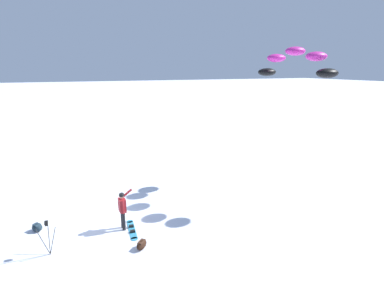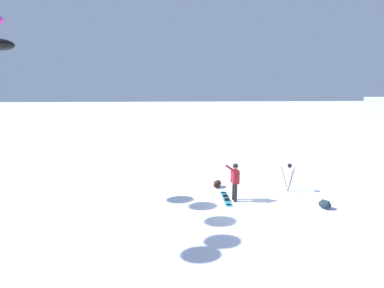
{
  "view_description": "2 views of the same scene",
  "coord_description": "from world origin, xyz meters",
  "px_view_note": "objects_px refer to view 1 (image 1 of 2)",
  "views": [
    {
      "loc": [
        -0.98,
        -12.43,
        6.68
      ],
      "look_at": [
        3.93,
        -0.57,
        3.39
      ],
      "focal_mm": 27.83,
      "sensor_mm": 36.0,
      "label": 1
    },
    {
      "loc": [
        3.78,
        9.78,
        4.54
      ],
      "look_at": [
        2.53,
        -0.72,
        2.54
      ],
      "focal_mm": 24.82,
      "sensor_mm": 36.0,
      "label": 2
    }
  ],
  "objects_px": {
    "traction_kite": "(294,62)",
    "camera_tripod": "(47,231)",
    "snowboarder": "(123,207)",
    "gear_bag_large": "(37,227)",
    "snowboard": "(132,229)",
    "gear_bag_small": "(142,244)"
  },
  "relations": [
    {
      "from": "traction_kite",
      "to": "gear_bag_small",
      "type": "distance_m",
      "value": 11.4
    },
    {
      "from": "snowboarder",
      "to": "gear_bag_large",
      "type": "distance_m",
      "value": 3.71
    },
    {
      "from": "gear_bag_large",
      "to": "camera_tripod",
      "type": "bearing_deg",
      "value": -73.99
    },
    {
      "from": "snowboarder",
      "to": "traction_kite",
      "type": "bearing_deg",
      "value": 5.28
    },
    {
      "from": "snowboard",
      "to": "camera_tripod",
      "type": "bearing_deg",
      "value": -170.21
    },
    {
      "from": "snowboard",
      "to": "gear_bag_small",
      "type": "xyz_separation_m",
      "value": [
        0.08,
        -1.48,
        0.15
      ]
    },
    {
      "from": "snowboarder",
      "to": "gear_bag_large",
      "type": "relative_size",
      "value": 2.82
    },
    {
      "from": "snowboarder",
      "to": "camera_tripod",
      "type": "xyz_separation_m",
      "value": [
        -2.84,
        -0.78,
        -0.05
      ]
    },
    {
      "from": "traction_kite",
      "to": "gear_bag_large",
      "type": "bearing_deg",
      "value": 178.4
    },
    {
      "from": "snowboarder",
      "to": "gear_bag_small",
      "type": "xyz_separation_m",
      "value": [
        0.38,
        -1.72,
        -0.84
      ]
    },
    {
      "from": "snowboarder",
      "to": "gear_bag_small",
      "type": "height_order",
      "value": "snowboarder"
    },
    {
      "from": "gear_bag_large",
      "to": "gear_bag_small",
      "type": "relative_size",
      "value": 0.97
    },
    {
      "from": "gear_bag_large",
      "to": "traction_kite",
      "type": "bearing_deg",
      "value": -1.6
    },
    {
      "from": "snowboarder",
      "to": "traction_kite",
      "type": "distance_m",
      "value": 10.96
    },
    {
      "from": "snowboard",
      "to": "traction_kite",
      "type": "height_order",
      "value": "traction_kite"
    },
    {
      "from": "traction_kite",
      "to": "camera_tripod",
      "type": "height_order",
      "value": "traction_kite"
    },
    {
      "from": "snowboard",
      "to": "camera_tripod",
      "type": "xyz_separation_m",
      "value": [
        -3.13,
        -0.54,
        0.93
      ]
    },
    {
      "from": "traction_kite",
      "to": "gear_bag_large",
      "type": "relative_size",
      "value": 8.38
    },
    {
      "from": "traction_kite",
      "to": "gear_bag_large",
      "type": "xyz_separation_m",
      "value": [
        -12.58,
        0.35,
        -6.78
      ]
    },
    {
      "from": "snowboard",
      "to": "traction_kite",
      "type": "xyz_separation_m",
      "value": [
        8.87,
        1.09,
        6.93
      ]
    },
    {
      "from": "snowboarder",
      "to": "snowboard",
      "type": "distance_m",
      "value": 1.06
    },
    {
      "from": "snowboarder",
      "to": "traction_kite",
      "type": "xyz_separation_m",
      "value": [
        9.17,
        0.85,
        5.95
      ]
    }
  ]
}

